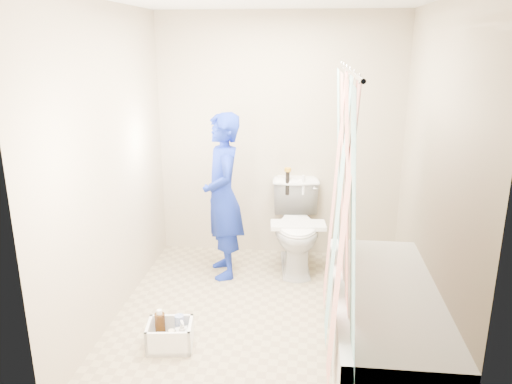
# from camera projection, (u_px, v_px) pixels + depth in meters

# --- Properties ---
(floor) EXTENTS (2.60, 2.60, 0.00)m
(floor) POSITION_uv_depth(u_px,v_px,m) (266.00, 315.00, 4.02)
(floor) COLOR tan
(floor) RESTS_ON ground
(wall_back) EXTENTS (2.40, 0.02, 2.40)m
(wall_back) POSITION_uv_depth(u_px,v_px,m) (279.00, 138.00, 4.91)
(wall_back) COLOR tan
(wall_back) RESTS_ON ground
(wall_front) EXTENTS (2.40, 0.02, 2.40)m
(wall_front) POSITION_uv_depth(u_px,v_px,m) (244.00, 236.00, 2.43)
(wall_front) COLOR tan
(wall_front) RESTS_ON ground
(wall_left) EXTENTS (0.02, 2.60, 2.40)m
(wall_left) POSITION_uv_depth(u_px,v_px,m) (111.00, 166.00, 3.79)
(wall_left) COLOR tan
(wall_left) RESTS_ON ground
(wall_right) EXTENTS (0.02, 2.60, 2.40)m
(wall_right) POSITION_uv_depth(u_px,v_px,m) (435.00, 175.00, 3.54)
(wall_right) COLOR tan
(wall_right) RESTS_ON ground
(bathtub) EXTENTS (0.70, 1.75, 0.50)m
(bathtub) POSITION_uv_depth(u_px,v_px,m) (384.00, 320.00, 3.45)
(bathtub) COLOR silver
(bathtub) RESTS_ON ground
(curtain_rod) EXTENTS (0.02, 1.90, 0.02)m
(curtain_rod) POSITION_uv_depth(u_px,v_px,m) (348.00, 70.00, 2.99)
(curtain_rod) COLOR silver
(curtain_rod) RESTS_ON wall_back
(shower_curtain) EXTENTS (0.06, 1.75, 1.80)m
(shower_curtain) POSITION_uv_depth(u_px,v_px,m) (341.00, 215.00, 3.26)
(shower_curtain) COLOR silver
(shower_curtain) RESTS_ON curtain_rod
(toilet) EXTENTS (0.53, 0.85, 0.83)m
(toilet) POSITION_uv_depth(u_px,v_px,m) (297.00, 227.00, 4.76)
(toilet) COLOR white
(toilet) RESTS_ON ground
(tank_lid) EXTENTS (0.52, 0.27, 0.04)m
(tank_lid) POSITION_uv_depth(u_px,v_px,m) (298.00, 225.00, 4.61)
(tank_lid) COLOR white
(tank_lid) RESTS_ON toilet
(tank_internals) EXTENTS (0.20, 0.07, 0.27)m
(tank_internals) POSITION_uv_depth(u_px,v_px,m) (292.00, 181.00, 4.85)
(tank_internals) COLOR black
(tank_internals) RESTS_ON toilet
(plumber) EXTENTS (0.53, 0.65, 1.52)m
(plumber) POSITION_uv_depth(u_px,v_px,m) (223.00, 197.00, 4.53)
(plumber) COLOR #1145AA
(plumber) RESTS_ON ground
(cleaning_caddy) EXTENTS (0.35, 0.29, 0.24)m
(cleaning_caddy) POSITION_uv_depth(u_px,v_px,m) (171.00, 336.00, 3.57)
(cleaning_caddy) COLOR white
(cleaning_caddy) RESTS_ON ground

